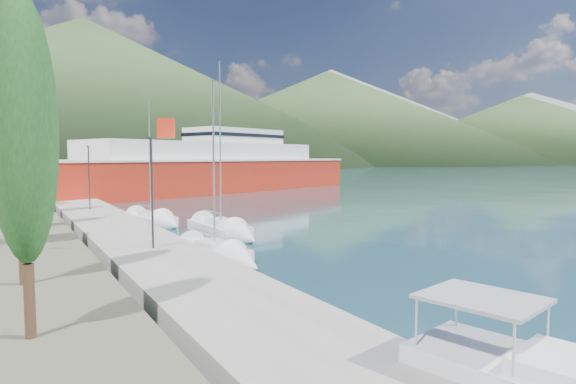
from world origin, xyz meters
TOP-DOWN VIEW (x-y plane):
  - ground at (0.00, 120.00)m, footprint 1400.00×1400.00m
  - quay at (-9.00, 26.00)m, footprint 5.00×88.00m
  - hills_far at (138.59, 618.73)m, footprint 1480.00×900.00m
  - hills_near at (98.04, 372.50)m, footprint 1010.00×520.00m
  - tree_row at (-15.34, 33.32)m, footprint 4.24×63.47m
  - lamp_posts at (-9.00, 13.20)m, footprint 0.15×46.69m
  - sailboat_near at (-5.54, 11.03)m, footprint 3.15×7.83m
  - sailboat_mid at (-1.96, 18.71)m, footprint 2.64×9.60m
  - sailboat_far at (-4.87, 27.01)m, footprint 3.98×8.24m
  - ferry at (13.42, 62.71)m, footprint 62.08×34.19m

SIDE VIEW (x-z plane):
  - ground at x=0.00m, z-range 0.00..0.00m
  - sailboat_near at x=-5.54m, z-range -5.17..5.77m
  - sailboat_far at x=-4.87m, z-range -5.48..6.13m
  - sailboat_mid at x=-1.96m, z-range -6.56..7.22m
  - quay at x=-9.00m, z-range 0.00..0.80m
  - ferry at x=13.42m, z-range -2.39..9.82m
  - lamp_posts at x=-9.00m, z-range 1.05..7.11m
  - tree_row at x=-15.34m, z-range 0.28..11.80m
  - hills_near at x=98.04m, z-range -8.32..106.68m
  - hills_far at x=138.59m, z-range -12.61..167.39m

